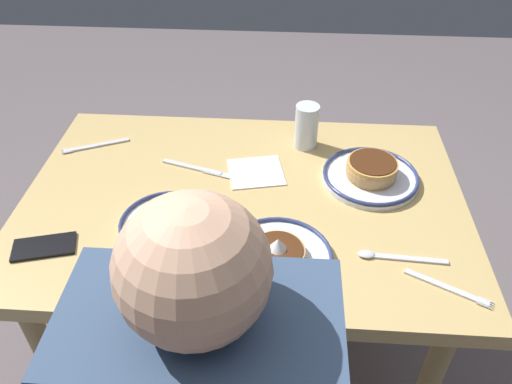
{
  "coord_description": "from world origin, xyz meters",
  "views": [
    {
      "loc": [
        -0.1,
        1.02,
        1.6
      ],
      "look_at": [
        -0.03,
        0.01,
        0.77
      ],
      "focal_mm": 35.27,
      "sensor_mm": 36.0,
      "label": 1
    }
  ],
  "objects_px": {
    "plate_near_main": "(371,174)",
    "plate_center_pancakes": "(277,256)",
    "paper_napkin": "(256,172)",
    "cell_phone": "(44,247)",
    "fork_near": "(448,288)",
    "butter_knife": "(198,169)",
    "tea_spoon": "(390,257)",
    "drinking_glass": "(306,128)",
    "plate_far_companion": "(165,223)",
    "fork_far": "(95,146)"
  },
  "relations": [
    {
      "from": "fork_far",
      "to": "tea_spoon",
      "type": "relative_size",
      "value": 0.92
    },
    {
      "from": "drinking_glass",
      "to": "tea_spoon",
      "type": "bearing_deg",
      "value": 113.06
    },
    {
      "from": "fork_far",
      "to": "tea_spoon",
      "type": "xyz_separation_m",
      "value": [
        -0.83,
        0.4,
        0.0
      ]
    },
    {
      "from": "paper_napkin",
      "to": "fork_near",
      "type": "xyz_separation_m",
      "value": [
        -0.45,
        0.39,
        0.0
      ]
    },
    {
      "from": "tea_spoon",
      "to": "fork_far",
      "type": "bearing_deg",
      "value": -26.02
    },
    {
      "from": "plate_far_companion",
      "to": "cell_phone",
      "type": "bearing_deg",
      "value": 17.57
    },
    {
      "from": "plate_near_main",
      "to": "cell_phone",
      "type": "distance_m",
      "value": 0.86
    },
    {
      "from": "plate_center_pancakes",
      "to": "butter_knife",
      "type": "distance_m",
      "value": 0.41
    },
    {
      "from": "fork_near",
      "to": "butter_knife",
      "type": "relative_size",
      "value": 0.82
    },
    {
      "from": "plate_near_main",
      "to": "plate_center_pancakes",
      "type": "relative_size",
      "value": 1.02
    },
    {
      "from": "plate_near_main",
      "to": "paper_napkin",
      "type": "distance_m",
      "value": 0.32
    },
    {
      "from": "plate_far_companion",
      "to": "paper_napkin",
      "type": "distance_m",
      "value": 0.32
    },
    {
      "from": "fork_far",
      "to": "tea_spoon",
      "type": "distance_m",
      "value": 0.92
    },
    {
      "from": "fork_far",
      "to": "plate_far_companion",
      "type": "bearing_deg",
      "value": 130.16
    },
    {
      "from": "plate_center_pancakes",
      "to": "fork_far",
      "type": "distance_m",
      "value": 0.71
    },
    {
      "from": "butter_knife",
      "to": "cell_phone",
      "type": "bearing_deg",
      "value": 46.55
    },
    {
      "from": "fork_near",
      "to": "tea_spoon",
      "type": "relative_size",
      "value": 0.85
    },
    {
      "from": "plate_far_companion",
      "to": "fork_far",
      "type": "distance_m",
      "value": 0.44
    },
    {
      "from": "tea_spoon",
      "to": "drinking_glass",
      "type": "bearing_deg",
      "value": -66.94
    },
    {
      "from": "plate_center_pancakes",
      "to": "butter_knife",
      "type": "bearing_deg",
      "value": -54.72
    },
    {
      "from": "drinking_glass",
      "to": "fork_far",
      "type": "relative_size",
      "value": 0.72
    },
    {
      "from": "plate_near_main",
      "to": "drinking_glass",
      "type": "relative_size",
      "value": 1.95
    },
    {
      "from": "plate_near_main",
      "to": "plate_center_pancakes",
      "type": "height_order",
      "value": "plate_center_pancakes"
    },
    {
      "from": "plate_center_pancakes",
      "to": "cell_phone",
      "type": "relative_size",
      "value": 1.79
    },
    {
      "from": "plate_near_main",
      "to": "fork_far",
      "type": "distance_m",
      "value": 0.82
    },
    {
      "from": "plate_near_main",
      "to": "fork_far",
      "type": "xyz_separation_m",
      "value": [
        0.81,
        -0.11,
        -0.02
      ]
    },
    {
      "from": "cell_phone",
      "to": "drinking_glass",
      "type": "bearing_deg",
      "value": -157.8
    },
    {
      "from": "paper_napkin",
      "to": "tea_spoon",
      "type": "relative_size",
      "value": 0.73
    },
    {
      "from": "butter_knife",
      "to": "plate_far_companion",
      "type": "bearing_deg",
      "value": 80.47
    },
    {
      "from": "fork_near",
      "to": "fork_far",
      "type": "xyz_separation_m",
      "value": [
        0.94,
        -0.49,
        -0.0
      ]
    },
    {
      "from": "cell_phone",
      "to": "fork_near",
      "type": "xyz_separation_m",
      "value": [
        -0.93,
        0.06,
        -0.0
      ]
    },
    {
      "from": "plate_center_pancakes",
      "to": "tea_spoon",
      "type": "height_order",
      "value": "plate_center_pancakes"
    },
    {
      "from": "paper_napkin",
      "to": "fork_far",
      "type": "relative_size",
      "value": 0.79
    },
    {
      "from": "plate_far_companion",
      "to": "drinking_glass",
      "type": "bearing_deg",
      "value": -131.78
    },
    {
      "from": "plate_far_companion",
      "to": "fork_far",
      "type": "height_order",
      "value": "plate_far_companion"
    },
    {
      "from": "drinking_glass",
      "to": "fork_near",
      "type": "distance_m",
      "value": 0.62
    },
    {
      "from": "drinking_glass",
      "to": "fork_far",
      "type": "bearing_deg",
      "value": 4.43
    },
    {
      "from": "paper_napkin",
      "to": "cell_phone",
      "type": "bearing_deg",
      "value": 34.33
    },
    {
      "from": "cell_phone",
      "to": "tea_spoon",
      "type": "distance_m",
      "value": 0.81
    },
    {
      "from": "butter_knife",
      "to": "drinking_glass",
      "type": "bearing_deg",
      "value": -154.94
    },
    {
      "from": "paper_napkin",
      "to": "fork_near",
      "type": "bearing_deg",
      "value": 138.82
    },
    {
      "from": "plate_far_companion",
      "to": "butter_knife",
      "type": "relative_size",
      "value": 1.11
    },
    {
      "from": "paper_napkin",
      "to": "tea_spoon",
      "type": "xyz_separation_m",
      "value": [
        -0.33,
        0.31,
        0.0
      ]
    },
    {
      "from": "plate_center_pancakes",
      "to": "tea_spoon",
      "type": "distance_m",
      "value": 0.26
    },
    {
      "from": "drinking_glass",
      "to": "paper_napkin",
      "type": "xyz_separation_m",
      "value": [
        0.14,
        0.15,
        -0.06
      ]
    },
    {
      "from": "fork_far",
      "to": "butter_knife",
      "type": "relative_size",
      "value": 0.88
    },
    {
      "from": "plate_center_pancakes",
      "to": "cell_phone",
      "type": "bearing_deg",
      "value": -0.49
    },
    {
      "from": "plate_far_companion",
      "to": "paper_napkin",
      "type": "relative_size",
      "value": 1.59
    },
    {
      "from": "drinking_glass",
      "to": "butter_knife",
      "type": "distance_m",
      "value": 0.34
    },
    {
      "from": "fork_near",
      "to": "butter_knife",
      "type": "xyz_separation_m",
      "value": [
        0.61,
        -0.39,
        -0.0
      ]
    }
  ]
}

